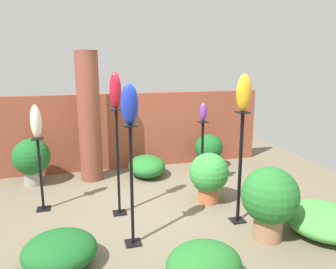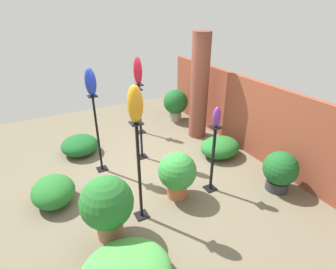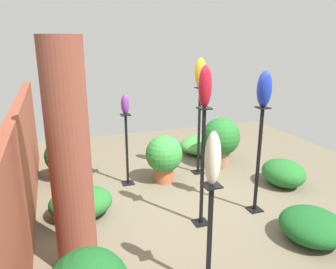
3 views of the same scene
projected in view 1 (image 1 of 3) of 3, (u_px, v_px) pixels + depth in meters
name	position (u px, v px, depth m)	size (l,w,h in m)	color
ground_plane	(160.00, 210.00, 5.09)	(8.00, 8.00, 0.00)	#6B604C
brick_wall_back	(135.00, 131.00, 7.00)	(5.60, 0.12, 1.60)	brown
brick_pillar	(89.00, 117.00, 6.15)	(0.42, 0.42, 2.45)	brown
pedestal_ivory	(41.00, 178.00, 4.99)	(0.20, 0.20, 1.14)	black
pedestal_violet	(202.00, 158.00, 5.86)	(0.20, 0.20, 1.22)	black
pedestal_ruby	(118.00, 167.00, 4.80)	(0.20, 0.20, 1.60)	black
pedestal_amber	(240.00, 172.00, 4.57)	(0.20, 0.20, 1.59)	black
pedestal_cobalt	(132.00, 191.00, 3.99)	(0.20, 0.20, 1.53)	black
art_vase_ivory	(36.00, 122.00, 4.79)	(0.16, 0.14, 0.50)	beige
art_vase_violet	(203.00, 112.00, 5.68)	(0.13, 0.13, 0.33)	#6B2D8C
art_vase_ruby	(115.00, 90.00, 4.56)	(0.17, 0.16, 0.52)	maroon
art_vase_amber	(244.00, 93.00, 4.32)	(0.21, 0.20, 0.50)	orange
art_vase_cobalt	(130.00, 104.00, 3.75)	(0.21, 0.19, 0.48)	#192D9E
potted_plant_walkway_edge	(209.00, 175.00, 5.27)	(0.64, 0.64, 0.83)	#B25B38
potted_plant_near_pillar	(270.00, 198.00, 4.14)	(0.73, 0.73, 0.97)	#936B4C
potted_plant_front_right	(31.00, 158.00, 6.01)	(0.67, 0.67, 0.88)	gray
potted_plant_mid_right	(209.00, 150.00, 7.01)	(0.59, 0.59, 0.74)	#2D2D33
foliage_bed_east	(204.00, 265.00, 3.36)	(0.79, 0.68, 0.44)	#236B28
foliage_bed_west	(147.00, 166.00, 6.53)	(0.73, 0.87, 0.42)	#236B28
foliage_bed_center	(60.00, 251.00, 3.65)	(0.83, 0.79, 0.38)	#195923
foliage_bed_rear	(323.00, 220.00, 4.37)	(1.01, 1.10, 0.37)	#479942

